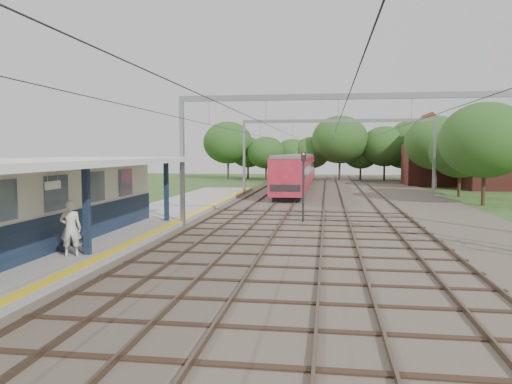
{
  "coord_description": "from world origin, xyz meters",
  "views": [
    {
      "loc": [
        2.69,
        -10.81,
        4.07
      ],
      "look_at": [
        -1.65,
        19.41,
        1.6
      ],
      "focal_mm": 35.0,
      "sensor_mm": 36.0,
      "label": 1
    }
  ],
  "objects_px": {
    "bicycle": "(73,240)",
    "train": "(298,170)",
    "person": "(71,228)",
    "signal_post": "(303,180)"
  },
  "relations": [
    {
      "from": "bicycle",
      "to": "train",
      "type": "xyz_separation_m",
      "value": [
        6.04,
        38.54,
        1.23
      ]
    },
    {
      "from": "bicycle",
      "to": "train",
      "type": "height_order",
      "value": "train"
    },
    {
      "from": "train",
      "to": "signal_post",
      "type": "distance_m",
      "value": 27.36
    },
    {
      "from": "person",
      "to": "bicycle",
      "type": "relative_size",
      "value": 1.27
    },
    {
      "from": "bicycle",
      "to": "signal_post",
      "type": "distance_m",
      "value": 13.84
    },
    {
      "from": "bicycle",
      "to": "signal_post",
      "type": "bearing_deg",
      "value": -22.53
    },
    {
      "from": "person",
      "to": "train",
      "type": "xyz_separation_m",
      "value": [
        5.82,
        39.07,
        0.7
      ]
    },
    {
      "from": "train",
      "to": "person",
      "type": "bearing_deg",
      "value": -98.48
    },
    {
      "from": "bicycle",
      "to": "train",
      "type": "bearing_deg",
      "value": 3.61
    },
    {
      "from": "person",
      "to": "train",
      "type": "bearing_deg",
      "value": -120.07
    }
  ]
}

